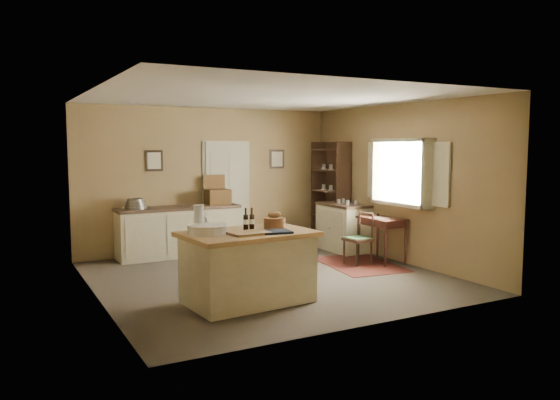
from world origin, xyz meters
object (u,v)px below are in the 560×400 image
at_px(sideboard, 179,230).
at_px(shelving_unit, 332,194).
at_px(writing_desk, 382,224).
at_px(desk_chair, 358,239).
at_px(work_island, 247,265).
at_px(right_cabinet, 343,227).

height_order(sideboard, shelving_unit, shelving_unit).
height_order(writing_desk, desk_chair, desk_chair).
xyz_separation_m(work_island, desk_chair, (2.57, 1.14, -0.06)).
height_order(writing_desk, shelving_unit, shelving_unit).
height_order(work_island, desk_chair, work_island).
height_order(desk_chair, shelving_unit, shelving_unit).
bearing_deg(desk_chair, shelving_unit, 64.13).
distance_m(work_island, right_cabinet, 3.78).
distance_m(right_cabinet, shelving_unit, 0.85).
distance_m(desk_chair, right_cabinet, 1.20).
xyz_separation_m(right_cabinet, shelving_unit, (0.15, 0.60, 0.57)).
bearing_deg(sideboard, right_cabinet, -18.80).
height_order(sideboard, desk_chair, sideboard).
bearing_deg(writing_desk, right_cabinet, 90.01).
height_order(right_cabinet, shelving_unit, shelving_unit).
bearing_deg(sideboard, desk_chair, -40.68).
bearing_deg(desk_chair, work_island, -161.85).
relative_size(work_island, shelving_unit, 0.82).
bearing_deg(shelving_unit, right_cabinet, -104.35).
distance_m(sideboard, desk_chair, 3.20).
distance_m(writing_desk, shelving_unit, 1.79).
relative_size(writing_desk, right_cabinet, 0.76).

